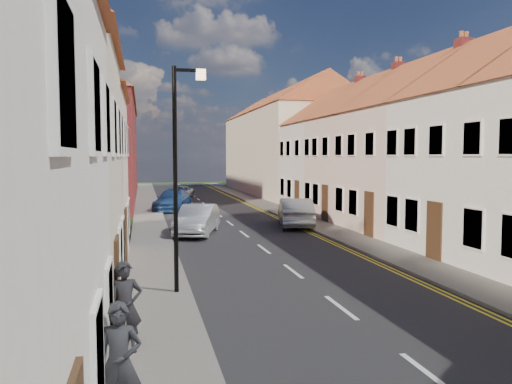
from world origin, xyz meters
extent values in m
cube|color=black|center=(0.00, 30.00, 0.01)|extent=(7.00, 90.00, 0.02)
cube|color=slate|center=(-4.40, 30.00, 0.06)|extent=(1.80, 90.00, 0.12)
cube|color=slate|center=(4.40, 30.00, 0.06)|extent=(1.80, 90.00, 0.12)
cube|color=silver|center=(9.30, 23.50, 3.00)|extent=(8.00, 5.00, 6.00)
cube|color=beige|center=(9.30, 28.90, 3.00)|extent=(8.00, 5.80, 6.00)
cube|color=maroon|center=(9.30, 26.60, 8.20)|extent=(0.60, 0.60, 1.60)
cube|color=beige|center=(9.30, 34.30, 3.00)|extent=(8.00, 5.00, 6.00)
cube|color=maroon|center=(9.30, 32.40, 8.20)|extent=(0.60, 0.60, 1.60)
cube|color=silver|center=(9.30, 39.70, 3.00)|extent=(8.00, 5.80, 6.00)
cube|color=maroon|center=(9.30, 37.40, 8.20)|extent=(0.60, 0.60, 1.60)
cube|color=beige|center=(9.30, 55.00, 4.00)|extent=(8.00, 24.00, 8.00)
cube|color=maroon|center=(-9.30, 50.00, 4.00)|extent=(8.00, 24.00, 8.00)
cylinder|color=black|center=(-3.90, 20.00, 3.12)|extent=(0.12, 0.12, 6.00)
cube|color=black|center=(-3.55, 20.00, 6.02)|extent=(0.70, 0.08, 0.08)
cube|color=#FFD899|center=(-3.20, 20.00, 5.92)|extent=(0.25, 0.15, 0.28)
imported|color=#B6B9BE|center=(-2.20, 30.43, 0.72)|extent=(2.76, 4.63, 1.44)
imported|color=navy|center=(-2.71, 41.53, 0.71)|extent=(3.25, 5.26, 1.42)
imported|color=gray|center=(-1.50, 51.27, 0.55)|extent=(3.01, 4.35, 1.10)
imported|color=#232428|center=(-5.10, 13.48, 0.96)|extent=(0.67, 0.50, 1.67)
imported|color=gray|center=(3.20, 32.00, 0.77)|extent=(2.57, 4.90, 1.53)
imported|color=black|center=(-5.10, 16.00, 0.97)|extent=(0.68, 0.51, 1.70)
camera|label=1|loc=(-4.76, 6.64, 3.76)|focal=35.00mm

